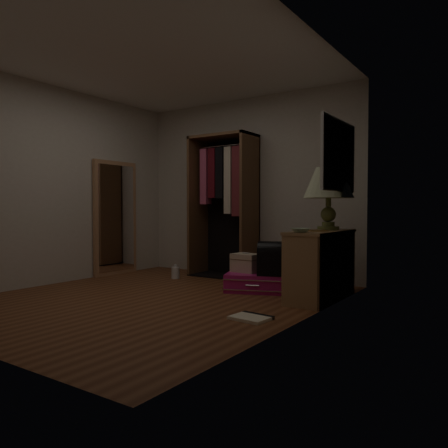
{
  "coord_description": "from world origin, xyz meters",
  "views": [
    {
      "loc": [
        3.31,
        -3.51,
        0.99
      ],
      "look_at": [
        0.3,
        0.95,
        0.8
      ],
      "focal_mm": 35.0,
      "sensor_mm": 36.0,
      "label": 1
    }
  ],
  "objects_px": {
    "train_case": "(246,263)",
    "table_lamp": "(329,184)",
    "floor_mirror": "(116,218)",
    "white_jug": "(175,273)",
    "console_bookshelf": "(322,263)",
    "pink_suitcase": "(256,282)",
    "black_bag": "(274,258)",
    "open_wardrobe": "(226,194)"
  },
  "relations": [
    {
      "from": "train_case",
      "to": "table_lamp",
      "type": "xyz_separation_m",
      "value": [
        0.97,
        0.19,
        0.93
      ]
    },
    {
      "from": "train_case",
      "to": "floor_mirror",
      "type": "bearing_deg",
      "value": -175.12
    },
    {
      "from": "train_case",
      "to": "white_jug",
      "type": "xyz_separation_m",
      "value": [
        -1.27,
        0.17,
        -0.24
      ]
    },
    {
      "from": "table_lamp",
      "to": "floor_mirror",
      "type": "bearing_deg",
      "value": -176.21
    },
    {
      "from": "console_bookshelf",
      "to": "white_jug",
      "type": "height_order",
      "value": "console_bookshelf"
    },
    {
      "from": "pink_suitcase",
      "to": "black_bag",
      "type": "bearing_deg",
      "value": -28.93
    },
    {
      "from": "open_wardrobe",
      "to": "black_bag",
      "type": "bearing_deg",
      "value": -33.27
    },
    {
      "from": "console_bookshelf",
      "to": "open_wardrobe",
      "type": "height_order",
      "value": "open_wardrobe"
    },
    {
      "from": "console_bookshelf",
      "to": "table_lamp",
      "type": "xyz_separation_m",
      "value": [
        0.0,
        0.18,
        0.87
      ]
    },
    {
      "from": "console_bookshelf",
      "to": "white_jug",
      "type": "relative_size",
      "value": 5.59
    },
    {
      "from": "pink_suitcase",
      "to": "table_lamp",
      "type": "height_order",
      "value": "table_lamp"
    },
    {
      "from": "open_wardrobe",
      "to": "black_bag",
      "type": "relative_size",
      "value": 4.85
    },
    {
      "from": "table_lamp",
      "to": "open_wardrobe",
      "type": "bearing_deg",
      "value": 162.42
    },
    {
      "from": "open_wardrobe",
      "to": "train_case",
      "type": "distance_m",
      "value": 1.4
    },
    {
      "from": "console_bookshelf",
      "to": "train_case",
      "type": "distance_m",
      "value": 0.97
    },
    {
      "from": "train_case",
      "to": "black_bag",
      "type": "distance_m",
      "value": 0.42
    },
    {
      "from": "pink_suitcase",
      "to": "black_bag",
      "type": "height_order",
      "value": "black_bag"
    },
    {
      "from": "black_bag",
      "to": "floor_mirror",
      "type": "bearing_deg",
      "value": 159.94
    },
    {
      "from": "console_bookshelf",
      "to": "black_bag",
      "type": "bearing_deg",
      "value": -175.45
    },
    {
      "from": "pink_suitcase",
      "to": "train_case",
      "type": "bearing_deg",
      "value": 155.89
    },
    {
      "from": "console_bookshelf",
      "to": "open_wardrobe",
      "type": "relative_size",
      "value": 0.55
    },
    {
      "from": "floor_mirror",
      "to": "table_lamp",
      "type": "bearing_deg",
      "value": 3.79
    },
    {
      "from": "console_bookshelf",
      "to": "open_wardrobe",
      "type": "bearing_deg",
      "value": 157.15
    },
    {
      "from": "black_bag",
      "to": "white_jug",
      "type": "distance_m",
      "value": 1.72
    },
    {
      "from": "console_bookshelf",
      "to": "black_bag",
      "type": "distance_m",
      "value": 0.56
    },
    {
      "from": "console_bookshelf",
      "to": "pink_suitcase",
      "type": "height_order",
      "value": "console_bookshelf"
    },
    {
      "from": "floor_mirror",
      "to": "train_case",
      "type": "xyz_separation_m",
      "value": [
        2.27,
        0.03,
        -0.52
      ]
    },
    {
      "from": "black_bag",
      "to": "table_lamp",
      "type": "bearing_deg",
      "value": 2.2
    },
    {
      "from": "floor_mirror",
      "to": "table_lamp",
      "type": "distance_m",
      "value": 3.28
    },
    {
      "from": "open_wardrobe",
      "to": "white_jug",
      "type": "bearing_deg",
      "value": -129.46
    },
    {
      "from": "open_wardrobe",
      "to": "white_jug",
      "type": "relative_size",
      "value": 10.22
    },
    {
      "from": "train_case",
      "to": "open_wardrobe",
      "type": "bearing_deg",
      "value": 140.89
    },
    {
      "from": "train_case",
      "to": "white_jug",
      "type": "bearing_deg",
      "value": 176.59
    },
    {
      "from": "open_wardrobe",
      "to": "white_jug",
      "type": "distance_m",
      "value": 1.35
    },
    {
      "from": "open_wardrobe",
      "to": "floor_mirror",
      "type": "relative_size",
      "value": 1.21
    },
    {
      "from": "floor_mirror",
      "to": "white_jug",
      "type": "bearing_deg",
      "value": 11.04
    },
    {
      "from": "pink_suitcase",
      "to": "white_jug",
      "type": "distance_m",
      "value": 1.42
    },
    {
      "from": "black_bag",
      "to": "open_wardrobe",
      "type": "bearing_deg",
      "value": 126.95
    },
    {
      "from": "open_wardrobe",
      "to": "train_case",
      "type": "bearing_deg",
      "value": -43.3
    },
    {
      "from": "train_case",
      "to": "black_bag",
      "type": "xyz_separation_m",
      "value": [
        0.41,
        -0.04,
        0.09
      ]
    },
    {
      "from": "floor_mirror",
      "to": "black_bag",
      "type": "bearing_deg",
      "value": -0.28
    },
    {
      "from": "console_bookshelf",
      "to": "pink_suitcase",
      "type": "xyz_separation_m",
      "value": [
        -0.83,
        -0.01,
        -0.29
      ]
    }
  ]
}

